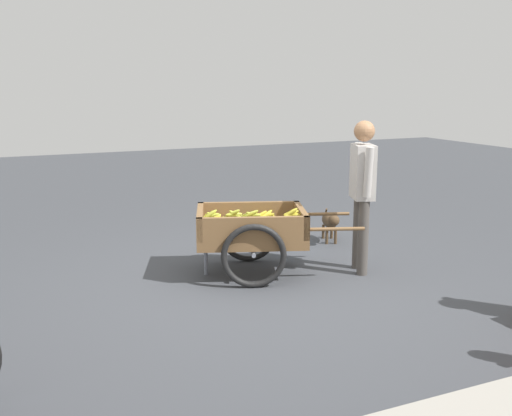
{
  "coord_description": "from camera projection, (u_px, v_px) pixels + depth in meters",
  "views": [
    {
      "loc": [
        2.33,
        5.12,
        1.98
      ],
      "look_at": [
        -0.03,
        -0.15,
        0.75
      ],
      "focal_mm": 42.14,
      "sensor_mm": 36.0,
      "label": 1
    }
  ],
  "objects": [
    {
      "name": "fruit_cart",
      "position": [
        251.0,
        233.0,
        6.19
      ],
      "size": [
        1.81,
        1.28,
        0.74
      ],
      "color": "brown",
      "rests_on": "ground"
    },
    {
      "name": "vendor_person",
      "position": [
        362.0,
        183.0,
        6.16
      ],
      "size": [
        0.3,
        0.51,
        1.59
      ],
      "color": "#4C4742",
      "rests_on": "ground"
    },
    {
      "name": "ground_plane",
      "position": [
        260.0,
        286.0,
        5.91
      ],
      "size": [
        24.0,
        24.0,
        0.0
      ],
      "primitive_type": "plane",
      "color": "#3D3F44"
    },
    {
      "name": "plastic_bucket",
      "position": [
        283.0,
        234.0,
        7.36
      ],
      "size": [
        0.28,
        0.28,
        0.26
      ],
      "primitive_type": "cylinder",
      "color": "#1966B2",
      "rests_on": "ground"
    },
    {
      "name": "dog",
      "position": [
        330.0,
        221.0,
        7.46
      ],
      "size": [
        0.33,
        0.64,
        0.4
      ],
      "color": "#4C3823",
      "rests_on": "ground"
    }
  ]
}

